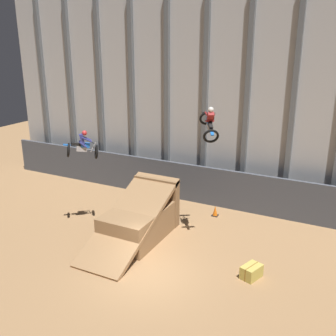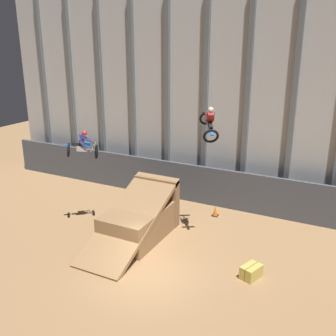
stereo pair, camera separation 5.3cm
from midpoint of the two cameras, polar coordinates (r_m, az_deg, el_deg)
ground_plane at (r=17.34m, az=-3.01°, el=-15.36°), size 60.00×60.00×0.00m
arena_back_wall at (r=23.38m, az=8.57°, el=9.63°), size 32.00×0.40×12.38m
lower_barrier at (r=23.62m, az=7.12°, el=-2.82°), size 31.36×0.20×2.36m
dirt_ramp at (r=20.15m, az=-3.89°, el=-7.32°), size 2.50×6.03×2.76m
rider_bike_left_air at (r=20.46m, az=-12.21°, el=3.07°), size 1.67×1.61×1.54m
rider_bike_right_air at (r=18.25m, az=6.10°, el=6.48°), size 1.49×1.81×1.68m
traffic_cone_near_ramp at (r=22.63m, az=6.94°, el=-6.24°), size 0.36×0.36×0.58m
traffic_cone_arena_edge at (r=21.41m, az=-8.42°, el=-7.78°), size 0.36×0.36×0.58m
hay_bale_trackside at (r=17.43m, az=12.06°, el=-14.51°), size 0.87×1.05×0.57m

